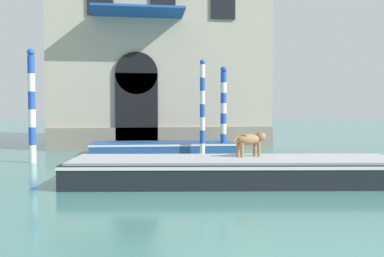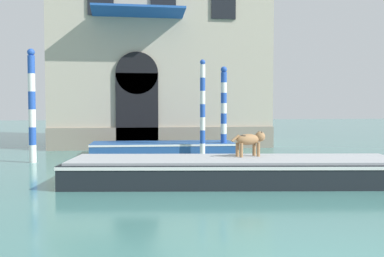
# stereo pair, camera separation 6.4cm
# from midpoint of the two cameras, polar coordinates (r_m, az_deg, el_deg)

# --- Properties ---
(boat_foreground) EXTENTS (8.99, 3.50, 0.67)m
(boat_foreground) POSITION_cam_midpoint_polar(r_m,az_deg,el_deg) (11.86, 5.60, -5.24)
(boat_foreground) COLOR black
(boat_foreground) RESTS_ON ground_plane
(dog_on_deck) EXTENTS (1.01, 0.49, 0.69)m
(dog_on_deck) POSITION_cam_midpoint_polar(r_m,az_deg,el_deg) (12.21, 7.56, -1.44)
(dog_on_deck) COLOR #997047
(dog_on_deck) RESTS_ON boat_foreground
(boat_moored_near_palazzo) EXTENTS (6.07, 2.17, 0.48)m
(boat_moored_near_palazzo) POSITION_cam_midpoint_polar(r_m,az_deg,el_deg) (19.10, -3.62, -2.42)
(boat_moored_near_palazzo) COLOR #234C8C
(boat_moored_near_palazzo) RESTS_ON ground_plane
(mooring_pole_0) EXTENTS (0.26, 0.26, 3.66)m
(mooring_pole_0) POSITION_cam_midpoint_polar(r_m,az_deg,el_deg) (18.71, 4.15, 2.35)
(mooring_pole_0) COLOR white
(mooring_pole_0) RESTS_ON ground_plane
(mooring_pole_1) EXTENTS (0.26, 0.26, 4.04)m
(mooring_pole_1) POSITION_cam_midpoint_polar(r_m,az_deg,el_deg) (16.88, -19.56, 2.78)
(mooring_pole_1) COLOR white
(mooring_pole_1) RESTS_ON ground_plane
(mooring_pole_2) EXTENTS (0.21, 0.21, 3.86)m
(mooring_pole_2) POSITION_cam_midpoint_polar(r_m,az_deg,el_deg) (17.87, 1.46, 2.65)
(mooring_pole_2) COLOR white
(mooring_pole_2) RESTS_ON ground_plane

